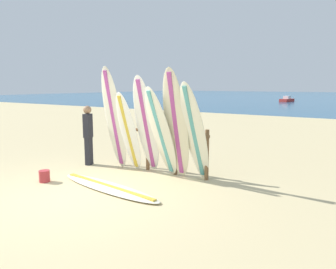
{
  "coord_description": "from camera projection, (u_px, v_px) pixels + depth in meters",
  "views": [
    {
      "loc": [
        4.64,
        -4.0,
        2.09
      ],
      "look_at": [
        0.44,
        2.52,
        0.88
      ],
      "focal_mm": 34.16,
      "sensor_mm": 36.0,
      "label": 1
    }
  ],
  "objects": [
    {
      "name": "surfboard_leaning_left",
      "position": [
        129.0,
        132.0,
        7.57
      ],
      "size": [
        0.48,
        0.72,
        1.94
      ],
      "color": "white",
      "rests_on": "ground"
    },
    {
      "name": "surfboard_leaning_center_right",
      "position": [
        176.0,
        125.0,
        6.88
      ],
      "size": [
        0.59,
        0.79,
        2.45
      ],
      "color": "beige",
      "rests_on": "ground"
    },
    {
      "name": "sand_bucket",
      "position": [
        44.0,
        176.0,
        6.93
      ],
      "size": [
        0.23,
        0.23,
        0.25
      ],
      "primitive_type": "cylinder",
      "color": "#B73338",
      "rests_on": "ground"
    },
    {
      "name": "surfboard_leaning_right",
      "position": [
        195.0,
        133.0,
        6.75
      ],
      "size": [
        0.6,
        0.93,
        2.17
      ],
      "color": "silver",
      "rests_on": "ground"
    },
    {
      "name": "surfboard_lying_on_sand",
      "position": [
        108.0,
        187.0,
        6.48
      ],
      "size": [
        2.86,
        0.89,
        0.08
      ],
      "color": "silver",
      "rests_on": "ground"
    },
    {
      "name": "surfboard_leaning_center",
      "position": [
        161.0,
        133.0,
        7.08
      ],
      "size": [
        0.72,
        0.95,
        2.07
      ],
      "color": "silver",
      "rests_on": "ground"
    },
    {
      "name": "surfboard_leaning_far_left",
      "position": [
        114.0,
        119.0,
        7.79
      ],
      "size": [
        0.58,
        0.63,
        2.53
      ],
      "color": "silver",
      "rests_on": "ground"
    },
    {
      "name": "surfboard_leaning_center_left",
      "position": [
        146.0,
        125.0,
        7.38
      ],
      "size": [
        0.65,
        0.98,
        2.31
      ],
      "color": "white",
      "rests_on": "ground"
    },
    {
      "name": "surfboard_rack",
      "position": [
        161.0,
        144.0,
        7.63
      ],
      "size": [
        2.51,
        0.09,
        1.13
      ],
      "color": "brown",
      "rests_on": "ground"
    },
    {
      "name": "beachgoer_standing",
      "position": [
        88.0,
        133.0,
        8.31
      ],
      "size": [
        0.23,
        0.29,
        1.56
      ],
      "color": "#26262D",
      "rests_on": "ground"
    },
    {
      "name": "ground_plane",
      "position": [
        78.0,
        195.0,
        6.12
      ],
      "size": [
        120.0,
        120.0,
        0.0
      ],
      "primitive_type": "plane",
      "color": "#CCB784"
    },
    {
      "name": "small_boat_offshore",
      "position": [
        287.0,
        100.0,
        39.88
      ],
      "size": [
        1.35,
        2.59,
        0.71
      ],
      "color": "#B22D28",
      "rests_on": "ocean_water"
    }
  ]
}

